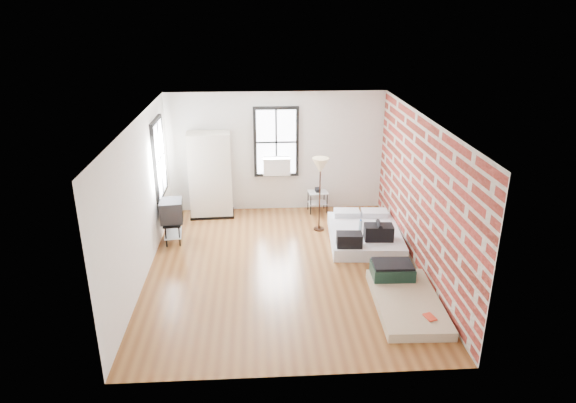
{
  "coord_description": "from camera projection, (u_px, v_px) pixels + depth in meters",
  "views": [
    {
      "loc": [
        -0.45,
        -8.51,
        4.65
      ],
      "look_at": [
        0.11,
        0.3,
        1.21
      ],
      "focal_mm": 32.0,
      "sensor_mm": 36.0,
      "label": 1
    }
  ],
  "objects": [
    {
      "name": "room_shell",
      "position": [
        295.0,
        173.0,
        9.35
      ],
      "size": [
        5.02,
        6.02,
        2.8
      ],
      "color": "silver",
      "rests_on": "ground"
    },
    {
      "name": "mattress_bare",
      "position": [
        403.0,
        294.0,
        8.52
      ],
      "size": [
        1.09,
        1.98,
        0.42
      ],
      "rotation": [
        0.0,
        0.0,
        -0.04
      ],
      "color": "tan",
      "rests_on": "ground"
    },
    {
      "name": "side_table",
      "position": [
        318.0,
        196.0,
        12.07
      ],
      "size": [
        0.48,
        0.4,
        0.59
      ],
      "rotation": [
        0.0,
        0.0,
        0.11
      ],
      "color": "black",
      "rests_on": "ground"
    },
    {
      "name": "ground",
      "position": [
        283.0,
        268.0,
        9.63
      ],
      "size": [
        6.0,
        6.0,
        0.0
      ],
      "primitive_type": "plane",
      "color": "brown",
      "rests_on": "ground"
    },
    {
      "name": "floor_lamp",
      "position": [
        320.0,
        169.0,
        10.74
      ],
      "size": [
        0.35,
        0.35,
        1.62
      ],
      "color": "black",
      "rests_on": "ground"
    },
    {
      "name": "tv_stand",
      "position": [
        172.0,
        212.0,
        10.47
      ],
      "size": [
        0.5,
        0.67,
        0.9
      ],
      "rotation": [
        0.0,
        0.0,
        0.11
      ],
      "color": "black",
      "rests_on": "ground"
    },
    {
      "name": "wardrobe",
      "position": [
        210.0,
        175.0,
        11.65
      ],
      "size": [
        1.03,
        0.62,
        1.97
      ],
      "rotation": [
        0.0,
        0.0,
        0.05
      ],
      "color": "black",
      "rests_on": "ground"
    },
    {
      "name": "mattress_main",
      "position": [
        365.0,
        234.0,
        10.63
      ],
      "size": [
        1.56,
        2.03,
        0.62
      ],
      "rotation": [
        0.0,
        0.0,
        -0.07
      ],
      "color": "white",
      "rests_on": "ground"
    }
  ]
}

